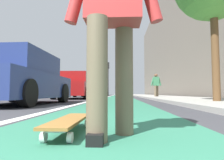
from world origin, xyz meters
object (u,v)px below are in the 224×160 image
parked_car_end (96,90)px  pedestrian_distant (156,84)px  traffic_light (108,73)px  parked_car_far (89,89)px  skater_person (112,8)px  parked_car_near (19,80)px  skateboard (69,121)px  parked_car_mid (75,86)px

parked_car_end → pedestrian_distant: pedestrian_distant is taller
parked_car_end → traffic_light: bearing=-34.6°
parked_car_far → pedestrian_distant: (-3.92, -5.40, 0.25)m
skater_person → pedestrian_distant: pedestrian_distant is taller
parked_car_near → pedestrian_distant: 10.02m
parked_car_near → traffic_light: bearing=-3.7°
skateboard → parked_car_near: size_ratio=0.20×
parked_car_end → parked_car_far: bearing=179.8°
parked_car_far → traffic_light: 7.82m
skateboard → traffic_light: traffic_light is taller
parked_car_mid → parked_car_far: 6.30m
skateboard → parked_car_near: 4.83m
skateboard → parked_car_mid: parked_car_mid is taller
skater_person → parked_car_far: 16.81m
skater_person → traffic_light: (23.93, 1.60, 2.02)m
traffic_light → parked_car_mid: bearing=175.5°
skateboard → pedestrian_distant: bearing=-12.8°
traffic_light → parked_car_end: bearing=145.4°
parked_car_end → skateboard: bearing=-173.4°
skater_person → parked_car_mid: (10.27, 2.67, -0.21)m
skater_person → parked_car_end: size_ratio=0.38×
skateboard → parked_car_mid: size_ratio=0.19×
parked_car_end → traffic_light: (1.86, -1.29, 2.23)m
parked_car_end → traffic_light: traffic_light is taller
skater_person → parked_car_end: bearing=7.4°
parked_car_near → traffic_light: size_ratio=0.97×
skater_person → parked_car_end: 22.26m
skater_person → parked_car_far: skater_person is taller
pedestrian_distant → traffic_light: bearing=20.0°
skateboard → skater_person: (-0.15, -0.35, 0.84)m
skater_person → parked_car_mid: 10.61m
pedestrian_distant → parked_car_far: bearing=54.1°
parked_car_mid → pedestrian_distant: bearing=-65.3°
skater_person → pedestrian_distant: (12.64, -2.50, 0.03)m
parked_car_mid → traffic_light: size_ratio=1.06×
skater_person → pedestrian_distant: 12.89m
skateboard → pedestrian_distant: 12.84m
pedestrian_distant → parked_car_near: bearing=147.4°
parked_car_far → parked_car_end: 5.51m
parked_car_near → parked_car_mid: size_ratio=0.91×
parked_car_near → traffic_light: traffic_light is taller
parked_car_far → parked_car_mid: bearing=-177.9°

